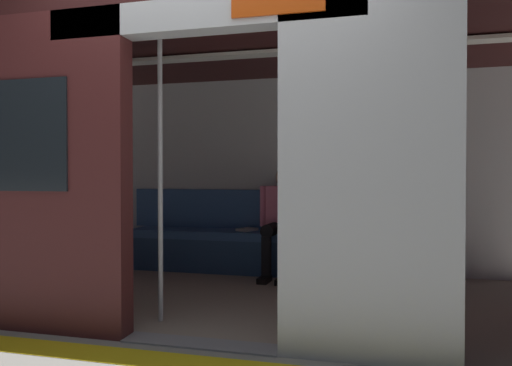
{
  "coord_description": "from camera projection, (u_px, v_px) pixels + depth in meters",
  "views": [
    {
      "loc": [
        -1.08,
        2.82,
        1.08
      ],
      "look_at": [
        -0.05,
        -1.23,
        1.01
      ],
      "focal_mm": 33.31,
      "sensor_mm": 36.0,
      "label": 1
    }
  ],
  "objects": [
    {
      "name": "ground_plane",
      "position": [
        201.0,
        344.0,
        3.02
      ],
      "size": [
        60.0,
        60.0,
        0.0
      ],
      "primitive_type": "plane",
      "color": "gray"
    },
    {
      "name": "platform_edge_strip",
      "position": [
        182.0,
        362.0,
        2.73
      ],
      "size": [
        8.0,
        0.24,
        0.01
      ],
      "primitive_type": "cube",
      "color": "yellow",
      "rests_on": "ground_plane"
    },
    {
      "name": "train_car",
      "position": [
        241.0,
        125.0,
        4.16
      ],
      "size": [
        6.4,
        2.69,
        2.3
      ],
      "color": "silver",
      "rests_on": "ground_plane"
    },
    {
      "name": "bench_seat",
      "position": [
        273.0,
        242.0,
        5.13
      ],
      "size": [
        3.29,
        0.44,
        0.46
      ],
      "color": "#38609E",
      "rests_on": "ground_plane"
    },
    {
      "name": "person_seated",
      "position": [
        283.0,
        213.0,
        5.04
      ],
      "size": [
        0.55,
        0.69,
        1.19
      ],
      "color": "pink",
      "rests_on": "ground_plane"
    },
    {
      "name": "handbag",
      "position": [
        331.0,
        226.0,
        5.0
      ],
      "size": [
        0.26,
        0.15,
        0.17
      ],
      "color": "black",
      "rests_on": "bench_seat"
    },
    {
      "name": "book",
      "position": [
        247.0,
        229.0,
        5.27
      ],
      "size": [
        0.23,
        0.26,
        0.03
      ],
      "primitive_type": "cube",
      "rotation": [
        0.0,
        0.0,
        -0.43
      ],
      "color": "silver",
      "rests_on": "bench_seat"
    },
    {
      "name": "grab_pole_door",
      "position": [
        160.0,
        175.0,
        3.48
      ],
      "size": [
        0.04,
        0.04,
        2.16
      ],
      "primitive_type": "cylinder",
      "color": "silver",
      "rests_on": "ground_plane"
    },
    {
      "name": "grab_pole_far",
      "position": [
        283.0,
        175.0,
        3.29
      ],
      "size": [
        0.04,
        0.04,
        2.16
      ],
      "primitive_type": "cylinder",
      "color": "silver",
      "rests_on": "ground_plane"
    }
  ]
}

